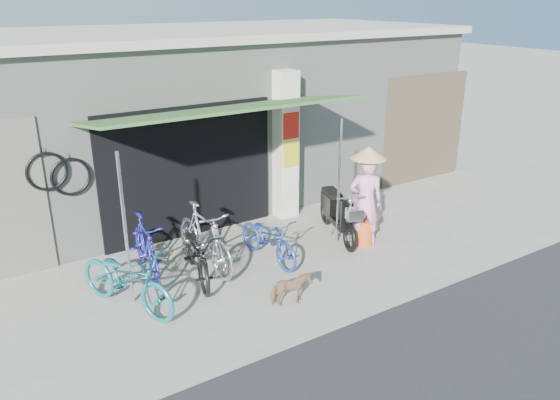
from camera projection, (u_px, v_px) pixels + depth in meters
ground at (322, 271)px, 9.16m from camera, size 80.00×80.00×0.00m
bicycle_shop at (191, 112)px, 12.53m from camera, size 12.30×5.30×3.66m
shop_pillar at (285, 146)px, 10.99m from camera, size 0.42×0.44×3.00m
awning at (224, 112)px, 9.10m from camera, size 4.60×1.88×2.72m
neighbour_right at (424, 129)px, 13.27m from camera, size 2.60×0.06×2.60m
bike_teal at (127, 279)px, 7.90m from camera, size 1.35×1.98×0.99m
bike_blue at (146, 247)px, 8.87m from camera, size 0.66×1.72×1.00m
bike_black at (197, 254)px, 8.76m from camera, size 0.95×1.80×0.90m
bike_silver at (204, 237)px, 9.11m from camera, size 0.61×1.87×1.11m
bike_navy at (268, 239)px, 9.39m from camera, size 0.66×1.61×0.82m
street_dog at (291, 290)px, 8.08m from camera, size 0.65×0.39×0.51m
moped at (337, 213)px, 10.33m from camera, size 0.78×1.79×1.04m
nun at (366, 198)px, 9.85m from camera, size 0.74×0.67×1.87m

